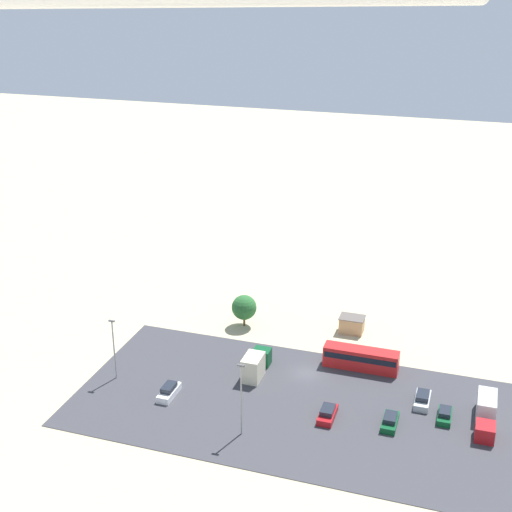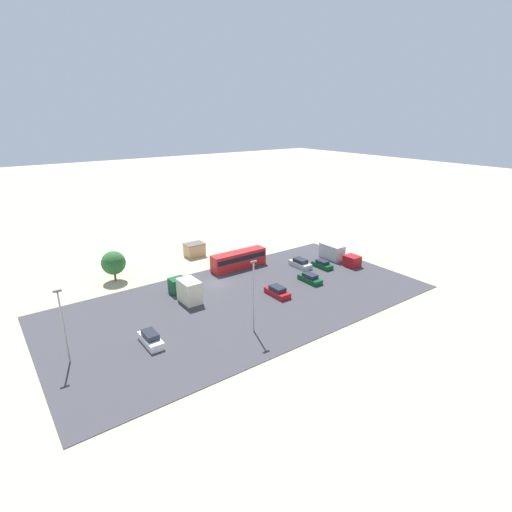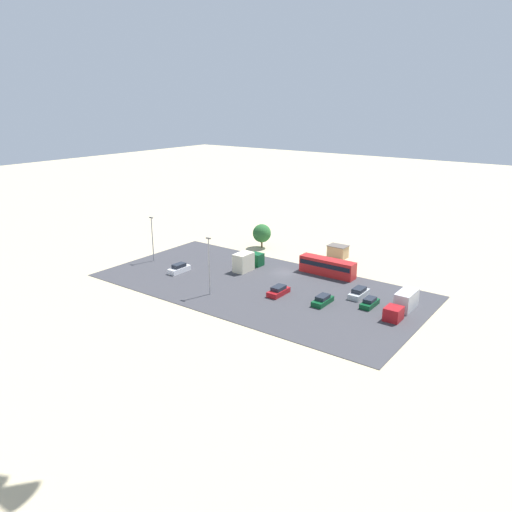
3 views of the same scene
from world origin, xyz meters
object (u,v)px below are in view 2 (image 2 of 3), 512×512
(shed_building, at_px, (194,250))
(parked_truck_0, at_px, (186,289))
(bus, at_px, (239,259))
(parked_car_0, at_px, (151,339))
(parked_car_2, at_px, (277,292))
(parked_car_1, at_px, (310,278))
(parked_car_4, at_px, (300,264))
(parked_car_3, at_px, (322,265))
(parked_truck_1, at_px, (337,254))

(shed_building, height_order, parked_truck_0, parked_truck_0)
(bus, xyz_separation_m, parked_car_0, (23.37, 15.27, -0.99))
(parked_car_2, height_order, parked_truck_0, parked_truck_0)
(parked_car_1, relative_size, parked_truck_0, 0.62)
(parked_car_2, bearing_deg, parked_car_4, 32.30)
(parked_car_3, height_order, parked_car_4, parked_car_4)
(parked_car_0, distance_m, parked_car_1, 29.58)
(parked_truck_0, relative_size, parked_truck_1, 0.80)
(parked_car_2, xyz_separation_m, parked_car_4, (-11.28, -7.13, 0.03))
(parked_car_3, xyz_separation_m, parked_truck_0, (26.53, -2.82, 1.02))
(bus, relative_size, parked_truck_0, 1.51)
(parked_car_4, xyz_separation_m, parked_truck_1, (-8.07, 1.73, 0.67))
(parked_car_2, bearing_deg, parked_truck_1, 15.60)
(bus, height_order, parked_car_1, bus)
(parked_car_4, xyz_separation_m, parked_truck_0, (23.44, -0.15, 0.95))
(parked_truck_1, bearing_deg, parked_car_1, 21.37)
(parked_car_2, height_order, parked_truck_1, parked_truck_1)
(parked_car_0, xyz_separation_m, parked_car_4, (-32.85, -8.78, -0.03))
(parked_car_2, xyz_separation_m, parked_truck_0, (12.15, -7.29, 0.97))
(parked_car_0, height_order, parked_car_4, parked_car_0)
(parked_truck_1, bearing_deg, parked_car_3, 10.67)
(parked_car_0, bearing_deg, parked_car_1, 4.98)
(shed_building, bearing_deg, parked_car_3, 128.70)
(shed_building, height_order, parked_car_2, shed_building)
(parked_car_1, bearing_deg, parked_truck_1, -158.63)
(parked_car_4, bearing_deg, parked_car_0, 14.97)
(shed_building, bearing_deg, parked_truck_1, 137.78)
(parked_car_2, relative_size, parked_car_4, 0.98)
(parked_car_0, distance_m, parked_car_4, 34.01)
(parked_car_1, xyz_separation_m, parked_truck_1, (-11.46, -4.48, 0.73))
(shed_building, distance_m, parked_car_2, 24.52)
(parked_car_4, distance_m, parked_truck_1, 8.28)
(bus, distance_m, parked_car_1, 14.13)
(parked_car_0, bearing_deg, parked_car_3, 9.66)
(parked_car_4, bearing_deg, parked_car_3, 139.28)
(bus, height_order, parked_truck_0, parked_truck_0)
(parked_car_2, relative_size, parked_car_3, 1.11)
(parked_car_0, bearing_deg, parked_truck_1, 9.78)
(parked_truck_1, bearing_deg, parked_car_2, 15.60)
(parked_car_3, relative_size, parked_truck_0, 0.57)
(shed_building, relative_size, parked_truck_0, 0.56)
(shed_building, height_order, parked_car_1, shed_building)
(shed_building, relative_size, parked_car_2, 0.88)
(parked_car_2, bearing_deg, shed_building, 93.83)
(bus, distance_m, parked_car_0, 27.93)
(shed_building, height_order, parked_truck_1, parked_truck_1)
(parked_car_2, height_order, parked_car_3, parked_car_2)
(parked_car_3, bearing_deg, parked_car_4, 139.28)
(parked_car_0, xyz_separation_m, parked_truck_0, (-9.42, -8.94, 0.92))
(parked_truck_0, xyz_separation_m, parked_truck_1, (-31.51, 1.88, -0.27))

